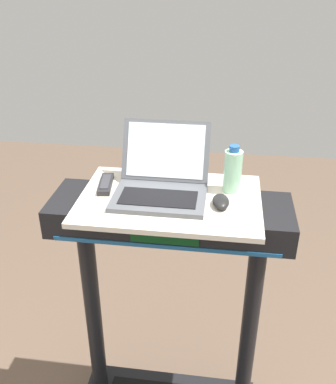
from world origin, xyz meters
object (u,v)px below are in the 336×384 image
laptop (161,182)px  water_bottle (233,171)px  computer_mouse (221,201)px  tv_remote (106,184)px

laptop → water_bottle: bearing=15.9°
laptop → computer_mouse: (0.22, -0.07, -0.03)m
computer_mouse → tv_remote: size_ratio=0.61×
computer_mouse → tv_remote: (-0.44, 0.09, -0.01)m
laptop → water_bottle: size_ratio=1.87×
computer_mouse → water_bottle: size_ratio=0.55×
laptop → tv_remote: (-0.22, 0.02, -0.04)m
computer_mouse → water_bottle: (0.04, 0.12, 0.07)m
water_bottle → tv_remote: bearing=-176.3°
computer_mouse → tv_remote: bearing=163.7°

